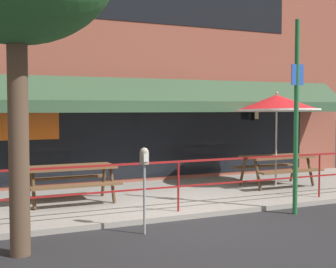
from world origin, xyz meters
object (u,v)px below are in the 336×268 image
parking_meter_near (144,164)px  picnic_table_centre (277,162)px  picnic_table_left (71,174)px  street_sign_pole (296,115)px  patio_umbrella_centre (277,103)px

parking_meter_near → picnic_table_centre: bearing=28.6°
picnic_table_left → parking_meter_near: parking_meter_near is taller
parking_meter_near → street_sign_pole: 3.30m
picnic_table_left → street_sign_pole: street_sign_pole is taller
picnic_table_centre → parking_meter_near: size_ratio=1.27×
picnic_table_left → picnic_table_centre: bearing=-0.7°
patio_umbrella_centre → picnic_table_centre: bearing=-90.0°
picnic_table_left → patio_umbrella_centre: 5.41m
patio_umbrella_centre → street_sign_pole: size_ratio=0.63×
patio_umbrella_centre → parking_meter_near: (-4.57, -2.53, -1.03)m
picnic_table_left → parking_meter_near: size_ratio=1.27×
picnic_table_centre → street_sign_pole: bearing=-120.2°
picnic_table_left → picnic_table_centre: size_ratio=1.00×
picnic_table_left → parking_meter_near: 2.67m
picnic_table_centre → patio_umbrella_centre: 1.47m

